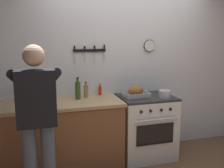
# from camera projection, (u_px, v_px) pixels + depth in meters

# --- Properties ---
(wall_back) EXTENTS (6.00, 0.13, 2.60)m
(wall_back) POSITION_uv_depth(u_px,v_px,m) (124.00, 66.00, 3.83)
(wall_back) COLOR silver
(wall_back) RESTS_ON ground
(counter_block) EXTENTS (2.03, 0.65, 0.90)m
(counter_block) POSITION_uv_depth(u_px,v_px,m) (44.00, 137.00, 3.31)
(counter_block) COLOR brown
(counter_block) RESTS_ON ground
(stove) EXTENTS (0.76, 0.67, 0.90)m
(stove) POSITION_uv_depth(u_px,v_px,m) (146.00, 126.00, 3.71)
(stove) COLOR white
(stove) RESTS_ON ground
(person_cook) EXTENTS (0.51, 0.63, 1.66)m
(person_cook) POSITION_uv_depth(u_px,v_px,m) (37.00, 116.00, 2.57)
(person_cook) COLOR #4C566B
(person_cook) RESTS_ON ground
(roasting_pan) EXTENTS (0.35, 0.26, 0.16)m
(roasting_pan) POSITION_uv_depth(u_px,v_px,m) (136.00, 92.00, 3.57)
(roasting_pan) COLOR #B7B7BC
(roasting_pan) RESTS_ON stove
(saucepan) EXTENTS (0.17, 0.17, 0.10)m
(saucepan) POSITION_uv_depth(u_px,v_px,m) (165.00, 94.00, 3.52)
(saucepan) COLOR #B7B7BC
(saucepan) RESTS_ON stove
(cutting_board) EXTENTS (0.36, 0.24, 0.02)m
(cutting_board) POSITION_uv_depth(u_px,v_px,m) (41.00, 105.00, 3.13)
(cutting_board) COLOR tan
(cutting_board) RESTS_ON counter_block
(bottle_olive_oil) EXTENTS (0.07, 0.07, 0.30)m
(bottle_olive_oil) POSITION_uv_depth(u_px,v_px,m) (78.00, 90.00, 3.44)
(bottle_olive_oil) COLOR #385623
(bottle_olive_oil) RESTS_ON counter_block
(bottle_wine_red) EXTENTS (0.08, 0.08, 0.33)m
(bottle_wine_red) POSITION_uv_depth(u_px,v_px,m) (27.00, 91.00, 3.29)
(bottle_wine_red) COLOR #47141E
(bottle_wine_red) RESTS_ON counter_block
(bottle_cooking_oil) EXTENTS (0.07, 0.07, 0.27)m
(bottle_cooking_oil) POSITION_uv_depth(u_px,v_px,m) (36.00, 91.00, 3.43)
(bottle_cooking_oil) COLOR gold
(bottle_cooking_oil) RESTS_ON counter_block
(bottle_hot_sauce) EXTENTS (0.04, 0.04, 0.17)m
(bottle_hot_sauce) POSITION_uv_depth(u_px,v_px,m) (100.00, 90.00, 3.68)
(bottle_hot_sauce) COLOR red
(bottle_hot_sauce) RESTS_ON counter_block
(bottle_vinegar) EXTENTS (0.06, 0.06, 0.22)m
(bottle_vinegar) POSITION_uv_depth(u_px,v_px,m) (86.00, 91.00, 3.53)
(bottle_vinegar) COLOR #997F4C
(bottle_vinegar) RESTS_ON counter_block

